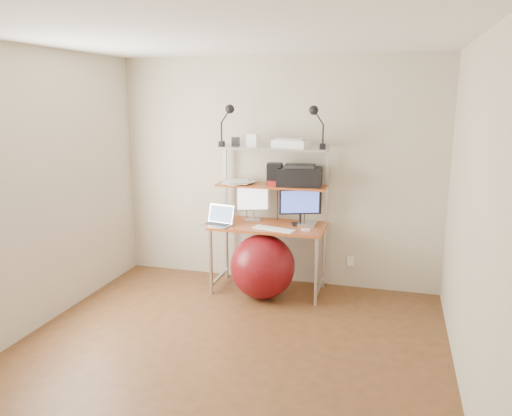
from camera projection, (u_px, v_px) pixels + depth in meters
The scene contains 20 objects.
room at pixel (223, 206), 3.83m from camera, with size 3.60×3.60×3.60m.
computer_desk at pixel (270, 204), 5.31m from camera, with size 1.20×0.60×1.57m.
wall_outlet at pixel (351, 261), 5.49m from camera, with size 0.08×0.01×0.12m, color white.
monitor_silver at pixel (253, 201), 5.45m from camera, with size 0.35×0.18×0.41m.
monitor_black at pixel (300, 204), 5.26m from camera, with size 0.43×0.20×0.45m.
laptop at pixel (219, 221), 5.29m from camera, with size 0.34×0.30×0.26m.
keyboard at pixel (274, 229), 5.10m from camera, with size 0.44×0.13×0.01m, color white.
mouse at pixel (306, 230), 5.04m from camera, with size 0.08×0.05×0.02m, color white.
mac_mini at pixel (307, 224), 5.25m from camera, with size 0.18×0.18×0.03m, color silver.
phone at pixel (271, 229), 5.12m from camera, with size 0.06×0.12×0.01m, color black.
printer at pixel (300, 176), 5.25m from camera, with size 0.49×0.36×0.22m.
nas_cube at pixel (275, 174), 5.31m from camera, with size 0.16×0.16×0.23m, color black.
red_box at pixel (277, 183), 5.24m from camera, with size 0.19×0.13×0.05m, color red.
scanner at pixel (291, 143), 5.16m from camera, with size 0.40×0.30×0.10m.
box_white at pixel (253, 140), 5.27m from camera, with size 0.12×0.10×0.13m, color white.
box_grey at pixel (236, 142), 5.37m from camera, with size 0.09×0.09×0.09m, color #2A2A2C.
clip_lamp_left at pixel (228, 116), 5.23m from camera, with size 0.18×0.10×0.44m.
clip_lamp_right at pixel (316, 117), 5.00m from camera, with size 0.17×0.10×0.43m.
exercise_ball at pixel (262, 266), 5.20m from camera, with size 0.68×0.68×0.68m, color maroon.
paper_stack at pixel (238, 182), 5.42m from camera, with size 0.41×0.41×0.03m.
Camera 1 is at (1.26, -3.53, 2.07)m, focal length 35.00 mm.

